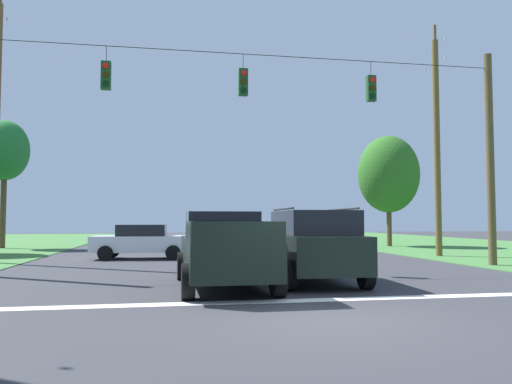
{
  "coord_description": "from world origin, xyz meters",
  "views": [
    {
      "loc": [
        -2.75,
        -8.39,
        1.74
      ],
      "look_at": [
        0.69,
        10.98,
        2.84
      ],
      "focal_mm": 34.76,
      "sensor_mm": 36.0,
      "label": 1
    }
  ],
  "objects_px": {
    "tree_roadside_far_right": "(388,174)",
    "tree_roadside_left": "(5,151)",
    "pickup_truck": "(224,249)",
    "distant_car_crossing_white": "(142,241)",
    "overhead_signal_span": "(253,143)",
    "utility_pole_mid_right": "(437,141)",
    "suv_black": "(312,244)"
  },
  "relations": [
    {
      "from": "pickup_truck",
      "to": "utility_pole_mid_right",
      "type": "bearing_deg",
      "value": 38.29
    },
    {
      "from": "pickup_truck",
      "to": "distant_car_crossing_white",
      "type": "xyz_separation_m",
      "value": [
        -2.57,
        9.88,
        -0.18
      ]
    },
    {
      "from": "suv_black",
      "to": "tree_roadside_left",
      "type": "bearing_deg",
      "value": 126.36
    },
    {
      "from": "distant_car_crossing_white",
      "to": "tree_roadside_far_right",
      "type": "bearing_deg",
      "value": 26.3
    },
    {
      "from": "suv_black",
      "to": "distant_car_crossing_white",
      "type": "height_order",
      "value": "suv_black"
    },
    {
      "from": "distant_car_crossing_white",
      "to": "utility_pole_mid_right",
      "type": "relative_size",
      "value": 0.39
    },
    {
      "from": "overhead_signal_span",
      "to": "distant_car_crossing_white",
      "type": "relative_size",
      "value": 4.23
    },
    {
      "from": "distant_car_crossing_white",
      "to": "utility_pole_mid_right",
      "type": "bearing_deg",
      "value": -4.13
    },
    {
      "from": "tree_roadside_far_right",
      "to": "tree_roadside_left",
      "type": "bearing_deg",
      "value": 175.42
    },
    {
      "from": "distant_car_crossing_white",
      "to": "tree_roadside_left",
      "type": "xyz_separation_m",
      "value": [
        -8.72,
        9.51,
        5.13
      ]
    },
    {
      "from": "overhead_signal_span",
      "to": "tree_roadside_far_right",
      "type": "xyz_separation_m",
      "value": [
        11.28,
        13.33,
        0.29
      ]
    },
    {
      "from": "overhead_signal_span",
      "to": "distant_car_crossing_white",
      "type": "height_order",
      "value": "overhead_signal_span"
    },
    {
      "from": "pickup_truck",
      "to": "tree_roadside_left",
      "type": "distance_m",
      "value": 22.98
    },
    {
      "from": "overhead_signal_span",
      "to": "tree_roadside_left",
      "type": "distance_m",
      "value": 19.96
    },
    {
      "from": "tree_roadside_far_right",
      "to": "overhead_signal_span",
      "type": "bearing_deg",
      "value": -130.23
    },
    {
      "from": "tree_roadside_far_right",
      "to": "pickup_truck",
      "type": "bearing_deg",
      "value": -126.17
    },
    {
      "from": "tree_roadside_far_right",
      "to": "suv_black",
      "type": "bearing_deg",
      "value": -121.21
    },
    {
      "from": "overhead_signal_span",
      "to": "tree_roadside_far_right",
      "type": "distance_m",
      "value": 17.47
    },
    {
      "from": "utility_pole_mid_right",
      "to": "tree_roadside_left",
      "type": "bearing_deg",
      "value": 155.01
    },
    {
      "from": "tree_roadside_left",
      "to": "utility_pole_mid_right",
      "type": "bearing_deg",
      "value": -24.99
    },
    {
      "from": "overhead_signal_span",
      "to": "tree_roadside_far_right",
      "type": "height_order",
      "value": "overhead_signal_span"
    },
    {
      "from": "tree_roadside_far_right",
      "to": "tree_roadside_left",
      "type": "height_order",
      "value": "tree_roadside_left"
    },
    {
      "from": "overhead_signal_span",
      "to": "suv_black",
      "type": "height_order",
      "value": "overhead_signal_span"
    },
    {
      "from": "distant_car_crossing_white",
      "to": "tree_roadside_left",
      "type": "bearing_deg",
      "value": 132.53
    },
    {
      "from": "distant_car_crossing_white",
      "to": "tree_roadside_far_right",
      "type": "relative_size",
      "value": 0.61
    },
    {
      "from": "overhead_signal_span",
      "to": "pickup_truck",
      "type": "xyz_separation_m",
      "value": [
        -1.49,
        -4.13,
        -3.46
      ]
    },
    {
      "from": "pickup_truck",
      "to": "distant_car_crossing_white",
      "type": "bearing_deg",
      "value": 104.6
    },
    {
      "from": "pickup_truck",
      "to": "distant_car_crossing_white",
      "type": "distance_m",
      "value": 10.21
    },
    {
      "from": "pickup_truck",
      "to": "tree_roadside_far_right",
      "type": "height_order",
      "value": "tree_roadside_far_right"
    },
    {
      "from": "overhead_signal_span",
      "to": "suv_black",
      "type": "bearing_deg",
      "value": -73.37
    },
    {
      "from": "overhead_signal_span",
      "to": "tree_roadside_left",
      "type": "height_order",
      "value": "overhead_signal_span"
    },
    {
      "from": "overhead_signal_span",
      "to": "utility_pole_mid_right",
      "type": "height_order",
      "value": "utility_pole_mid_right"
    }
  ]
}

